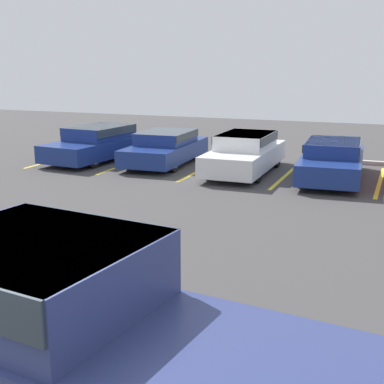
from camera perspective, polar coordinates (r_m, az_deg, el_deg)
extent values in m
cube|color=yellow|center=(21.15, -13.51, 3.58)|extent=(0.12, 4.68, 0.01)
cube|color=yellow|center=(19.64, -6.61, 3.12)|extent=(0.12, 4.68, 0.01)
cube|color=yellow|center=(18.46, 1.28, 2.54)|extent=(0.12, 4.68, 0.01)
cube|color=yellow|center=(17.68, 10.06, 1.84)|extent=(0.12, 4.68, 0.01)
cube|color=yellow|center=(17.34, 19.40, 1.04)|extent=(0.12, 4.68, 0.01)
cube|color=navy|center=(5.57, -13.57, -16.98)|extent=(6.17, 2.75, 0.98)
cube|color=navy|center=(5.39, -16.44, -8.32)|extent=(2.36, 2.13, 0.69)
cube|color=#2D3842|center=(5.34, -16.55, -6.77)|extent=(2.32, 2.18, 0.38)
cube|color=navy|center=(4.44, 5.45, -18.50)|extent=(2.43, 2.22, 0.14)
cylinder|color=black|center=(7.39, -19.54, -12.25)|extent=(0.85, 0.43, 0.82)
cylinder|color=#ADADB2|center=(7.39, -19.54, -12.25)|extent=(0.49, 0.40, 0.45)
cube|color=navy|center=(20.33, -9.94, 4.72)|extent=(2.29, 4.90, 0.62)
cube|color=navy|center=(20.33, -9.84, 6.29)|extent=(1.85, 2.61, 0.48)
cube|color=#2D3842|center=(20.32, -9.85, 6.56)|extent=(1.92, 2.57, 0.29)
cylinder|color=black|center=(18.79, -10.48, 3.46)|extent=(0.26, 0.63, 0.62)
cylinder|color=#ADADB2|center=(18.79, -10.48, 3.46)|extent=(0.25, 0.36, 0.34)
cylinder|color=black|center=(19.81, -14.19, 3.79)|extent=(0.26, 0.63, 0.62)
cylinder|color=#ADADB2|center=(19.81, -14.19, 3.79)|extent=(0.25, 0.36, 0.34)
cylinder|color=black|center=(21.00, -5.89, 4.66)|extent=(0.26, 0.63, 0.62)
cylinder|color=#ADADB2|center=(21.00, -5.89, 4.66)|extent=(0.25, 0.36, 0.34)
cylinder|color=black|center=(21.92, -9.44, 4.92)|extent=(0.26, 0.63, 0.62)
cylinder|color=#ADADB2|center=(21.92, -9.44, 4.92)|extent=(0.25, 0.36, 0.34)
cube|color=navy|center=(19.20, -2.85, 4.36)|extent=(1.99, 4.46, 0.57)
cube|color=navy|center=(19.20, -2.76, 5.87)|extent=(1.68, 2.35, 0.42)
cube|color=#2D3842|center=(19.19, -2.77, 6.12)|extent=(1.75, 2.31, 0.25)
cylinder|color=black|center=(17.77, -2.06, 3.18)|extent=(0.24, 0.67, 0.67)
cylinder|color=#ADADB2|center=(17.77, -2.06, 3.18)|extent=(0.24, 0.38, 0.37)
cylinder|color=black|center=(18.39, -6.60, 3.45)|extent=(0.24, 0.67, 0.67)
cylinder|color=#ADADB2|center=(18.39, -6.60, 3.45)|extent=(0.24, 0.38, 0.37)
cylinder|color=black|center=(20.13, 0.59, 4.42)|extent=(0.24, 0.67, 0.67)
cylinder|color=#ADADB2|center=(20.13, 0.59, 4.42)|extent=(0.24, 0.38, 0.37)
cylinder|color=black|center=(20.67, -3.51, 4.64)|extent=(0.24, 0.67, 0.67)
cylinder|color=#ADADB2|center=(20.67, -3.51, 4.64)|extent=(0.24, 0.38, 0.37)
cube|color=silver|center=(17.73, 5.66, 3.67)|extent=(1.78, 4.65, 0.64)
cube|color=silver|center=(17.74, 5.78, 5.49)|extent=(1.55, 2.42, 0.48)
cube|color=#2D3842|center=(17.72, 5.79, 5.80)|extent=(1.62, 2.38, 0.29)
cylinder|color=black|center=(16.30, 6.85, 2.17)|extent=(0.24, 0.68, 0.68)
cylinder|color=#ADADB2|center=(16.30, 6.85, 2.17)|extent=(0.25, 0.38, 0.37)
cylinder|color=black|center=(16.72, 1.97, 2.55)|extent=(0.24, 0.68, 0.68)
cylinder|color=#ADADB2|center=(16.72, 1.97, 2.55)|extent=(0.25, 0.38, 0.37)
cylinder|color=black|center=(18.87, 8.91, 3.66)|extent=(0.24, 0.68, 0.68)
cylinder|color=#ADADB2|center=(18.87, 8.91, 3.66)|extent=(0.25, 0.38, 0.37)
cylinder|color=black|center=(19.23, 4.63, 3.96)|extent=(0.24, 0.68, 0.68)
cylinder|color=#ADADB2|center=(19.23, 4.63, 3.96)|extent=(0.25, 0.38, 0.37)
cube|color=navy|center=(17.19, 14.70, 2.90)|extent=(2.08, 4.73, 0.61)
cube|color=navy|center=(17.20, 14.83, 4.63)|extent=(1.72, 2.50, 0.42)
cube|color=#2D3842|center=(17.19, 14.84, 4.90)|extent=(1.79, 2.46, 0.25)
cylinder|color=black|center=(15.88, 17.08, 1.32)|extent=(0.28, 0.67, 0.66)
cylinder|color=#ADADB2|center=(15.88, 17.08, 1.32)|extent=(0.27, 0.38, 0.36)
cylinder|color=black|center=(15.97, 11.63, 1.71)|extent=(0.28, 0.67, 0.66)
cylinder|color=#ADADB2|center=(15.97, 11.63, 1.71)|extent=(0.27, 0.38, 0.36)
cylinder|color=black|center=(18.51, 17.30, 2.98)|extent=(0.28, 0.67, 0.66)
cylinder|color=#ADADB2|center=(18.51, 17.30, 2.98)|extent=(0.27, 0.38, 0.36)
cylinder|color=black|center=(18.59, 12.62, 3.31)|extent=(0.28, 0.67, 0.66)
cylinder|color=#ADADB2|center=(18.59, 12.62, 3.31)|extent=(0.27, 0.38, 0.36)
cube|color=#B7B2A8|center=(20.16, 18.80, 2.95)|extent=(1.85, 0.20, 0.14)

